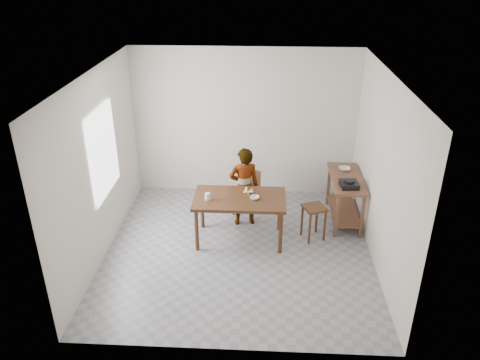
# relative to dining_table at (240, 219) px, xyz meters

# --- Properties ---
(floor) EXTENTS (4.00, 4.00, 0.04)m
(floor) POSITION_rel_dining_table_xyz_m (0.00, -0.30, -0.40)
(floor) COLOR gray
(floor) RESTS_ON ground
(ceiling) EXTENTS (4.00, 4.00, 0.04)m
(ceiling) POSITION_rel_dining_table_xyz_m (0.00, -0.30, 2.35)
(ceiling) COLOR white
(ceiling) RESTS_ON wall_back
(wall_back) EXTENTS (4.00, 0.04, 2.70)m
(wall_back) POSITION_rel_dining_table_xyz_m (0.00, 1.72, 0.98)
(wall_back) COLOR beige
(wall_back) RESTS_ON ground
(wall_front) EXTENTS (4.00, 0.04, 2.70)m
(wall_front) POSITION_rel_dining_table_xyz_m (0.00, -2.32, 0.98)
(wall_front) COLOR beige
(wall_front) RESTS_ON ground
(wall_left) EXTENTS (0.04, 4.00, 2.70)m
(wall_left) POSITION_rel_dining_table_xyz_m (-2.02, -0.30, 0.98)
(wall_left) COLOR beige
(wall_left) RESTS_ON ground
(wall_right) EXTENTS (0.04, 4.00, 2.70)m
(wall_right) POSITION_rel_dining_table_xyz_m (2.02, -0.30, 0.98)
(wall_right) COLOR beige
(wall_right) RESTS_ON ground
(window_pane) EXTENTS (0.02, 1.10, 1.30)m
(window_pane) POSITION_rel_dining_table_xyz_m (-1.97, -0.10, 1.12)
(window_pane) COLOR white
(window_pane) RESTS_ON wall_left
(dining_table) EXTENTS (1.40, 0.80, 0.75)m
(dining_table) POSITION_rel_dining_table_xyz_m (0.00, 0.00, 0.00)
(dining_table) COLOR #432714
(dining_table) RESTS_ON floor
(prep_counter) EXTENTS (0.50, 1.20, 0.80)m
(prep_counter) POSITION_rel_dining_table_xyz_m (1.72, 0.70, 0.03)
(prep_counter) COLOR brown
(prep_counter) RESTS_ON floor
(child) EXTENTS (0.56, 0.44, 1.36)m
(child) POSITION_rel_dining_table_xyz_m (0.04, 0.51, 0.30)
(child) COLOR silver
(child) RESTS_ON floor
(dining_chair) EXTENTS (0.49, 0.49, 0.77)m
(dining_chair) POSITION_rel_dining_table_xyz_m (0.06, 0.83, 0.01)
(dining_chair) COLOR #432714
(dining_chair) RESTS_ON floor
(stool) EXTENTS (0.42, 0.42, 0.57)m
(stool) POSITION_rel_dining_table_xyz_m (1.16, 0.11, -0.09)
(stool) COLOR #432714
(stool) RESTS_ON floor
(glass_tumbler) EXTENTS (0.11, 0.11, 0.11)m
(glass_tumbler) POSITION_rel_dining_table_xyz_m (-0.48, -0.09, 0.43)
(glass_tumbler) COLOR silver
(glass_tumbler) RESTS_ON dining_table
(small_bowl) EXTENTS (0.18, 0.18, 0.05)m
(small_bowl) POSITION_rel_dining_table_xyz_m (0.23, -0.03, 0.40)
(small_bowl) COLOR silver
(small_bowl) RESTS_ON dining_table
(banana) EXTENTS (0.17, 0.12, 0.06)m
(banana) POSITION_rel_dining_table_xyz_m (0.13, 0.15, 0.41)
(banana) COLOR #EBC75B
(banana) RESTS_ON dining_table
(serving_bowl) EXTENTS (0.20, 0.20, 0.05)m
(serving_bowl) POSITION_rel_dining_table_xyz_m (1.72, 0.97, 0.45)
(serving_bowl) COLOR silver
(serving_bowl) RESTS_ON prep_counter
(gas_burner) EXTENTS (0.29, 0.29, 0.09)m
(gas_burner) POSITION_rel_dining_table_xyz_m (1.70, 0.35, 0.47)
(gas_burner) COLOR black
(gas_burner) RESTS_ON prep_counter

